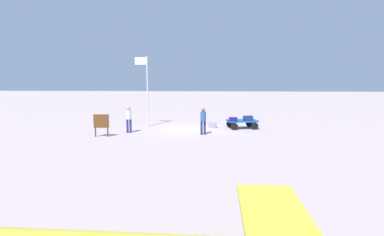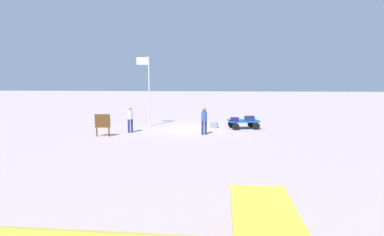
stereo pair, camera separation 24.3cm
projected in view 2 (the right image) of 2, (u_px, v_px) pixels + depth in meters
name	position (u px, v px, depth m)	size (l,w,h in m)	color
ground_plane	(192.00, 129.00, 21.59)	(120.00, 120.00, 0.00)	#B69F9C
luggage_cart	(243.00, 122.00, 21.67)	(2.24, 1.65, 0.59)	blue
suitcase_tan	(250.00, 118.00, 21.34)	(0.68, 0.46, 0.34)	navy
suitcase_grey	(235.00, 119.00, 21.18)	(0.56, 0.42, 0.25)	navy
suitcase_dark	(214.00, 125.00, 22.05)	(0.57, 0.46, 0.37)	gray
worker_lead	(204.00, 119.00, 19.31)	(0.43, 0.43, 1.67)	navy
worker_trailing	(130.00, 117.00, 20.04)	(0.46, 0.46, 1.72)	navy
flagpole	(148.00, 85.00, 22.42)	(0.93, 0.11, 5.06)	silver
signboard	(103.00, 122.00, 18.71)	(0.92, 0.14, 1.35)	#4C3319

